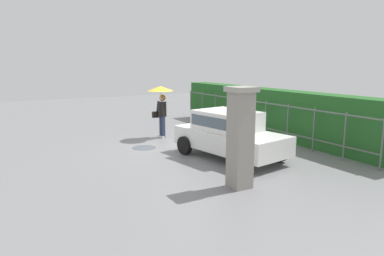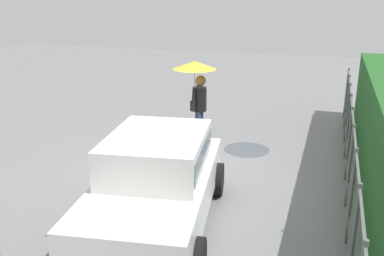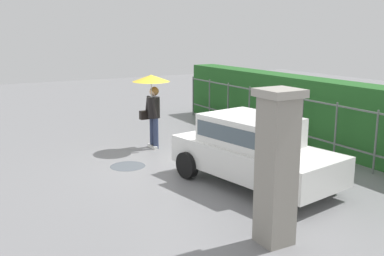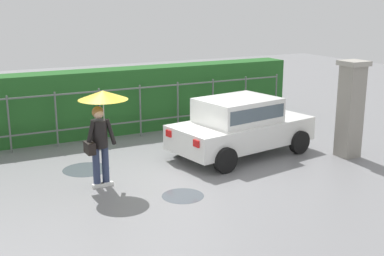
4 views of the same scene
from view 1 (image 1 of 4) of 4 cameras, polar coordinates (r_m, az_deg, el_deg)
The scene contains 8 objects.
ground_plane at distance 12.61m, azimuth -1.05°, elevation -3.12°, with size 40.00×40.00×0.00m, color slate.
car at distance 11.17m, azimuth 5.96°, elevation -0.74°, with size 3.93×2.35×1.48m.
pedestrian at distance 14.02m, azimuth -5.02°, elevation 4.58°, with size 1.02×1.02×2.07m.
gate_pillar at distance 8.43m, azimuth 7.78°, elevation -1.43°, with size 0.60×0.60×2.42m.
fence_section at distance 14.58m, azimuth 10.19°, elevation 1.87°, with size 10.84×0.05×1.50m.
hedge_row at distance 15.05m, azimuth 12.45°, elevation 2.54°, with size 11.79×0.90×1.90m, color #235B23.
puddle_near at distance 12.66m, azimuth -7.73°, elevation -3.16°, with size 0.86×0.86×0.00m, color #4C545B.
puddle_far at distance 14.84m, azimuth -0.59°, elevation -1.04°, with size 1.08×1.08×0.00m, color #4C545B.
Camera 1 is at (10.79, -5.81, 2.97)m, focal length 33.17 mm.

